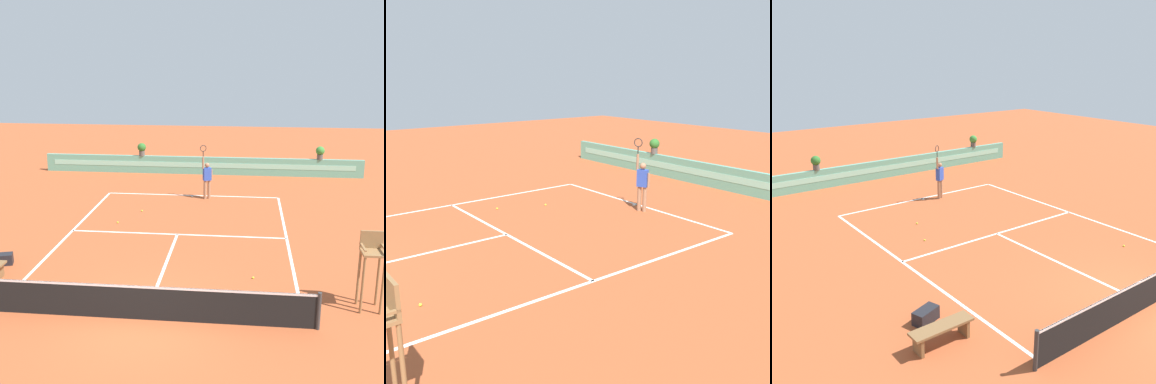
# 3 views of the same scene
# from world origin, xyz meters

# --- Properties ---
(ground_plane) EXTENTS (60.00, 60.00, 0.00)m
(ground_plane) POSITION_xyz_m (0.00, 6.00, 0.00)
(ground_plane) COLOR #A84C28
(court_lines) EXTENTS (8.32, 11.94, 0.01)m
(court_lines) POSITION_xyz_m (0.00, 6.72, 0.00)
(court_lines) COLOR white
(court_lines) RESTS_ON ground
(back_wall_barrier) EXTENTS (18.00, 0.21, 1.00)m
(back_wall_barrier) POSITION_xyz_m (0.00, 16.39, 0.50)
(back_wall_barrier) COLOR #60A88E
(back_wall_barrier) RESTS_ON ground
(tennis_player) EXTENTS (0.58, 0.35, 2.58)m
(tennis_player) POSITION_xyz_m (0.73, 11.40, 1.05)
(tennis_player) COLOR #9E7051
(tennis_player) RESTS_ON ground
(tennis_ball_near_baseline) EXTENTS (0.07, 0.07, 0.07)m
(tennis_ball_near_baseline) POSITION_xyz_m (-1.93, 9.10, 0.03)
(tennis_ball_near_baseline) COLOR #CCE033
(tennis_ball_near_baseline) RESTS_ON ground
(tennis_ball_mid_court) EXTENTS (0.07, 0.07, 0.07)m
(tennis_ball_mid_court) POSITION_xyz_m (2.83, 2.77, 0.03)
(tennis_ball_mid_court) COLOR #CCE033
(tennis_ball_mid_court) RESTS_ON ground
(tennis_ball_by_sideline) EXTENTS (0.07, 0.07, 0.07)m
(tennis_ball_by_sideline) POSITION_xyz_m (-2.58, 7.46, 0.03)
(tennis_ball_by_sideline) COLOR #CCE033
(tennis_ball_by_sideline) RESTS_ON ground
(potted_plant_left) EXTENTS (0.48, 0.48, 0.72)m
(potted_plant_left) POSITION_xyz_m (-3.39, 16.39, 1.41)
(potted_plant_left) COLOR #514C47
(potted_plant_left) RESTS_ON back_wall_barrier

